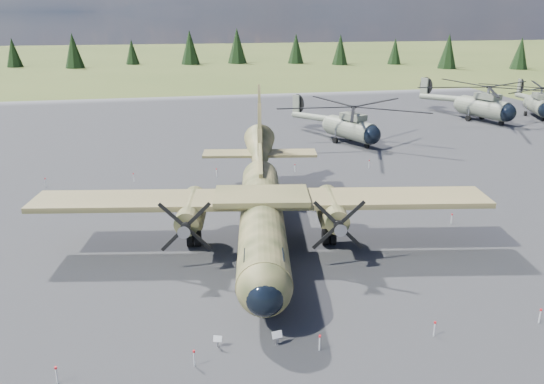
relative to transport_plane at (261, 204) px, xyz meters
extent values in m
plane|color=#555C29|center=(-1.56, 0.36, -2.89)|extent=(500.00, 500.00, 0.00)
cube|color=#5D5D62|center=(-1.56, 10.36, -2.89)|extent=(120.00, 120.00, 0.04)
cylinder|color=#3E4424|center=(-0.27, -1.60, -0.48)|extent=(6.04, 19.09, 2.93)
sphere|color=#3E4424|center=(-1.84, -10.90, -0.48)|extent=(3.31, 3.31, 2.88)
sphere|color=black|center=(-1.94, -11.47, -0.53)|extent=(2.44, 2.44, 2.11)
cube|color=black|center=(-1.56, -9.25, 0.30)|extent=(2.35, 2.00, 0.58)
cone|color=#3E4424|center=(1.79, 10.59, 0.62)|extent=(4.04, 7.58, 4.41)
cube|color=#9DA0A2|center=(-0.10, -0.57, -1.69)|extent=(3.01, 6.53, 0.52)
cube|color=#35381D|center=(-0.18, -1.08, 0.72)|extent=(30.56, 8.58, 0.37)
cube|color=#3E4424|center=(-0.18, -1.08, 0.95)|extent=(6.83, 4.77, 0.37)
cylinder|color=#3E4424|center=(-4.89, -0.61, 0.15)|extent=(2.46, 5.64, 1.57)
cube|color=#3E4424|center=(-4.75, 0.22, -0.54)|extent=(2.14, 3.78, 0.84)
cone|color=gray|center=(-5.45, -3.97, 0.15)|extent=(0.94, 1.06, 0.80)
cylinder|color=black|center=(-4.75, 0.22, -2.32)|extent=(1.10, 1.29, 1.15)
cylinder|color=#3E4424|center=(4.41, -2.18, 0.15)|extent=(2.46, 5.64, 1.57)
cube|color=#3E4424|center=(4.55, -1.35, -0.54)|extent=(2.14, 3.78, 0.84)
cone|color=gray|center=(3.85, -5.54, 0.15)|extent=(0.94, 1.06, 0.80)
cylinder|color=black|center=(4.55, -1.35, -2.32)|extent=(1.10, 1.29, 1.15)
cube|color=#3E4424|center=(1.13, 6.67, 1.25)|extent=(1.61, 7.85, 1.76)
cube|color=#35381D|center=(1.88, 11.11, 0.67)|extent=(10.30, 3.95, 0.23)
cylinder|color=gray|center=(-1.63, -9.66, -1.56)|extent=(0.17, 0.17, 0.94)
cylinder|color=black|center=(-1.63, -9.66, -2.32)|extent=(0.52, 1.03, 0.98)
cylinder|color=slate|center=(16.04, 26.95, -1.04)|extent=(5.12, 7.62, 2.51)
sphere|color=black|center=(17.45, 23.63, -1.09)|extent=(3.02, 3.02, 2.31)
sphere|color=slate|center=(14.63, 30.27, -1.04)|extent=(3.02, 3.02, 2.31)
cube|color=slate|center=(16.20, 26.58, 0.57)|extent=(2.82, 3.62, 0.75)
cylinder|color=gray|center=(16.20, 26.58, 1.32)|extent=(0.47, 0.47, 1.00)
cylinder|color=slate|center=(13.16, 33.73, -0.69)|extent=(4.12, 8.21, 1.43)
cube|color=slate|center=(11.70, 37.19, 0.57)|extent=(0.75, 1.38, 2.41)
cylinder|color=black|center=(12.02, 37.33, 0.57)|extent=(1.07, 2.42, 2.61)
cylinder|color=black|center=(17.21, 24.18, -2.49)|extent=(0.52, 0.74, 0.68)
cylinder|color=black|center=(14.32, 27.53, -2.49)|extent=(0.59, 0.86, 0.80)
cylinder|color=gray|center=(14.32, 27.53, -1.96)|extent=(0.18, 0.18, 1.45)
cylinder|color=black|center=(16.81, 28.59, -2.49)|extent=(0.59, 0.86, 0.80)
cylinder|color=gray|center=(16.81, 28.59, -1.96)|extent=(0.18, 0.18, 1.45)
cylinder|color=slate|center=(40.02, 36.26, -0.83)|extent=(5.07, 8.51, 2.79)
sphere|color=black|center=(41.22, 32.42, -0.88)|extent=(3.22, 3.22, 2.57)
sphere|color=slate|center=(38.82, 40.09, -0.83)|extent=(3.22, 3.22, 2.57)
cube|color=slate|center=(40.15, 35.83, 0.96)|extent=(2.88, 3.98, 0.84)
cylinder|color=gray|center=(40.15, 35.83, 1.80)|extent=(0.50, 0.50, 1.12)
cylinder|color=slate|center=(37.57, 44.09, -0.43)|extent=(3.75, 9.38, 1.60)
cube|color=slate|center=(36.31, 48.09, 0.96)|extent=(0.70, 1.57, 2.68)
cylinder|color=black|center=(36.69, 48.21, 0.96)|extent=(0.93, 2.79, 2.90)
cylinder|color=black|center=(41.02, 33.06, -2.44)|extent=(0.53, 0.82, 0.76)
cylinder|color=black|center=(38.18, 37.08, -2.44)|extent=(0.59, 0.95, 0.89)
cylinder|color=gray|center=(38.18, 37.08, -1.86)|extent=(0.20, 0.20, 1.62)
cylinder|color=black|center=(41.06, 37.99, -2.44)|extent=(0.59, 0.95, 0.89)
cylinder|color=gray|center=(41.06, 37.99, -1.86)|extent=(0.20, 0.20, 1.62)
cylinder|color=slate|center=(50.18, 37.58, -1.06)|extent=(4.75, 7.54, 2.47)
sphere|color=slate|center=(51.39, 40.93, -1.06)|extent=(2.91, 2.91, 2.27)
cube|color=slate|center=(50.04, 37.21, 0.52)|extent=(2.66, 3.55, 0.74)
cylinder|color=gray|center=(50.04, 37.21, 1.26)|extent=(0.46, 0.46, 0.99)
cylinder|color=slate|center=(52.66, 44.42, -0.72)|extent=(3.66, 8.22, 1.42)
cube|color=slate|center=(53.92, 47.90, 0.52)|extent=(0.68, 1.38, 2.37)
cylinder|color=black|center=(54.25, 47.79, 0.52)|extent=(0.93, 2.44, 2.57)
cylinder|color=black|center=(49.16, 34.79, -2.50)|extent=(0.49, 0.73, 0.67)
cylinder|color=black|center=(49.33, 39.15, -2.50)|extent=(0.55, 0.85, 0.79)
cylinder|color=gray|center=(49.33, 39.15, -1.98)|extent=(0.18, 0.18, 1.43)
cylinder|color=black|center=(51.84, 38.24, -2.50)|extent=(0.55, 0.85, 0.79)
cylinder|color=gray|center=(51.84, 38.24, -1.98)|extent=(0.18, 0.18, 1.43)
cube|color=gray|center=(-4.36, -11.90, -2.63)|extent=(0.09, 0.09, 0.52)
cube|color=silver|center=(-4.36, -11.95, -2.38)|extent=(0.45, 0.30, 0.29)
cube|color=gray|center=(-1.49, -12.27, -2.58)|extent=(0.10, 0.10, 0.62)
cube|color=silver|center=(-1.49, -12.33, -2.28)|extent=(0.53, 0.29, 0.35)
cylinder|color=silver|center=(-11.56, -13.14, -2.49)|extent=(0.07, 0.07, 0.80)
cylinder|color=red|center=(-11.56, -13.14, -2.09)|extent=(0.12, 0.12, 0.10)
cylinder|color=silver|center=(-5.56, -13.14, -2.49)|extent=(0.07, 0.07, 0.80)
cylinder|color=red|center=(-5.56, -13.14, -2.09)|extent=(0.12, 0.12, 0.10)
cylinder|color=silver|center=(0.44, -13.14, -2.49)|extent=(0.07, 0.07, 0.80)
cylinder|color=red|center=(0.44, -13.14, -2.09)|extent=(0.12, 0.12, 0.10)
cylinder|color=silver|center=(6.44, -13.14, -2.49)|extent=(0.07, 0.07, 0.80)
cylinder|color=red|center=(6.44, -13.14, -2.09)|extent=(0.12, 0.12, 0.10)
cylinder|color=silver|center=(12.44, -13.14, -2.49)|extent=(0.07, 0.07, 0.80)
cylinder|color=red|center=(12.44, -13.14, -2.09)|extent=(0.12, 0.12, 0.10)
cylinder|color=silver|center=(-17.56, 16.36, -2.49)|extent=(0.07, 0.07, 0.80)
cylinder|color=red|center=(-17.56, 16.36, -2.09)|extent=(0.12, 0.12, 0.10)
cylinder|color=silver|center=(-9.56, 16.36, -2.49)|extent=(0.07, 0.07, 0.80)
cylinder|color=red|center=(-9.56, 16.36, -2.09)|extent=(0.12, 0.12, 0.10)
cylinder|color=silver|center=(-1.56, 16.36, -2.49)|extent=(0.07, 0.07, 0.80)
cylinder|color=red|center=(-1.56, 16.36, -2.09)|extent=(0.12, 0.12, 0.10)
cylinder|color=silver|center=(6.44, 16.36, -2.49)|extent=(0.07, 0.07, 0.80)
cylinder|color=red|center=(6.44, 16.36, -2.09)|extent=(0.12, 0.12, 0.10)
cylinder|color=silver|center=(14.44, 16.36, -2.49)|extent=(0.07, 0.07, 0.80)
cylinder|color=red|center=(14.44, 16.36, -2.09)|extent=(0.12, 0.12, 0.10)
cylinder|color=silver|center=(14.94, 0.36, -2.49)|extent=(0.07, 0.07, 0.80)
cylinder|color=red|center=(14.94, 0.36, -2.09)|extent=(0.12, 0.12, 0.10)
cone|color=black|center=(93.69, 103.85, 1.53)|extent=(4.96, 4.96, 8.85)
cone|color=black|center=(74.59, 109.82, 1.99)|extent=(5.47, 5.47, 9.77)
cone|color=black|center=(65.13, 125.28, 1.05)|extent=(4.41, 4.41, 7.88)
cone|color=black|center=(47.96, 127.29, 1.66)|extent=(5.10, 5.10, 9.11)
cone|color=black|center=(35.56, 134.14, 1.70)|extent=(5.15, 5.15, 9.19)
cone|color=black|center=(17.35, 138.10, 2.52)|extent=(6.06, 6.06, 10.82)
cone|color=black|center=(2.53, 137.38, 2.27)|extent=(5.78, 5.78, 10.33)
cone|color=black|center=(-15.22, 141.17, 0.87)|extent=(4.21, 4.21, 7.52)
cone|color=black|center=(-31.19, 132.36, 2.05)|extent=(5.54, 5.54, 9.89)
cone|color=black|center=(-49.25, 139.40, 1.32)|extent=(4.72, 4.72, 8.43)
camera|label=1|loc=(-6.13, -34.05, 12.65)|focal=35.00mm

